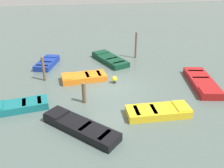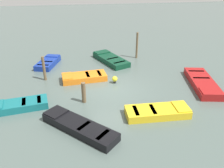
% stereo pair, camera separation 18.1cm
% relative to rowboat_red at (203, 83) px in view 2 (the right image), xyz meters
% --- Properties ---
extents(ground_plane, '(80.00, 80.00, 0.00)m').
position_rel_rowboat_red_xyz_m(ground_plane, '(-5.83, 0.49, -0.22)').
color(ground_plane, '#4C5B56').
extents(rowboat_red, '(2.16, 4.35, 0.46)m').
position_rel_rowboat_red_xyz_m(rowboat_red, '(0.00, 0.00, 0.00)').
color(rowboat_red, maroon).
rests_on(rowboat_red, ground_plane).
extents(rowboat_yellow, '(3.26, 1.29, 0.46)m').
position_rel_rowboat_red_xyz_m(rowboat_yellow, '(-3.99, -2.79, 0.00)').
color(rowboat_yellow, gold).
rests_on(rowboat_yellow, ground_plane).
extents(rowboat_blue, '(1.91, 2.89, 0.46)m').
position_rel_rowboat_red_xyz_m(rowboat_blue, '(-10.11, 5.31, 0.00)').
color(rowboat_blue, navy).
rests_on(rowboat_blue, ground_plane).
extents(rowboat_teal, '(3.01, 1.52, 0.46)m').
position_rel_rowboat_red_xyz_m(rowboat_teal, '(-11.11, -0.97, 0.00)').
color(rowboat_teal, '#14666B').
rests_on(rowboat_teal, ground_plane).
extents(rowboat_black, '(3.53, 3.55, 0.46)m').
position_rel_rowboat_red_xyz_m(rowboat_black, '(-8.04, -3.38, 0.00)').
color(rowboat_black, black).
rests_on(rowboat_black, ground_plane).
extents(rowboat_orange, '(3.04, 1.53, 0.46)m').
position_rel_rowboat_red_xyz_m(rowboat_orange, '(-7.49, 2.11, 0.00)').
color(rowboat_orange, orange).
rests_on(rowboat_orange, ground_plane).
extents(rowboat_dark_green, '(2.65, 3.94, 0.46)m').
position_rel_rowboat_red_xyz_m(rowboat_dark_green, '(-5.17, 5.27, 0.00)').
color(rowboat_dark_green, '#0C3823').
rests_on(rowboat_dark_green, ground_plane).
extents(mooring_piling_center, '(0.18, 0.18, 1.67)m').
position_rel_rowboat_red_xyz_m(mooring_piling_center, '(-10.09, 2.55, 0.62)').
color(mooring_piling_center, brown).
rests_on(mooring_piling_center, ground_plane).
extents(mooring_piling_near_right, '(0.23, 0.23, 1.21)m').
position_rel_rowboat_red_xyz_m(mooring_piling_near_right, '(-7.65, -0.83, 0.39)').
color(mooring_piling_near_right, brown).
rests_on(mooring_piling_near_right, ground_plane).
extents(mooring_piling_far_right, '(0.17, 0.17, 2.18)m').
position_rel_rowboat_red_xyz_m(mooring_piling_far_right, '(-2.85, 5.83, 0.87)').
color(mooring_piling_far_right, brown).
rests_on(mooring_piling_far_right, ground_plane).
extents(marker_buoy, '(0.36, 0.36, 0.48)m').
position_rel_rowboat_red_xyz_m(marker_buoy, '(-5.51, 1.31, 0.07)').
color(marker_buoy, '#262626').
rests_on(marker_buoy, ground_plane).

